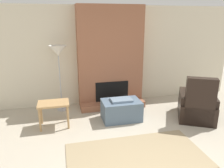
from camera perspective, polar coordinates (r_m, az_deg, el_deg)
name	(u,v)px	position (r m, az deg, el deg)	size (l,w,h in m)	color
wall_back	(108,56)	(5.97, -1.02, 7.44)	(7.42, 0.06, 2.60)	beige
fireplace	(110,59)	(5.73, -0.46, 6.51)	(1.69, 0.71, 2.60)	#935B42
ottoman	(121,110)	(5.10, 2.42, -6.73)	(0.88, 0.59, 0.51)	slate
armchair	(197,107)	(5.46, 21.29, -5.52)	(1.16, 1.26, 1.08)	black
side_table	(54,106)	(4.86, -15.02, -5.68)	(0.65, 0.45, 0.55)	tan
floor_lamp_left	(58,53)	(5.44, -13.88, 7.90)	(0.43, 0.43, 1.65)	#ADADB2
area_rug	(136,155)	(3.99, 6.28, -17.95)	(2.36, 1.25, 0.01)	#9E8966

